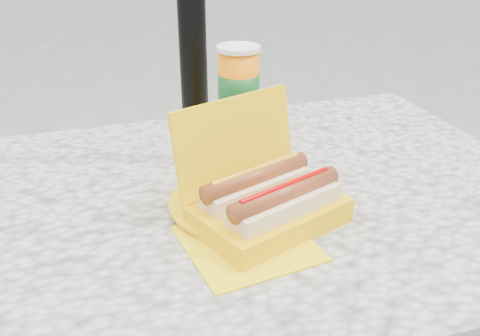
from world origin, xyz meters
name	(u,v)px	position (x,y,z in m)	size (l,w,h in m)	color
picnic_table	(221,249)	(0.00, 0.00, 0.64)	(1.20, 0.80, 0.75)	beige
hotdog_box	(267,200)	(0.05, -0.10, 0.79)	(0.27, 0.24, 0.18)	#FFC304
fries_plate	(238,204)	(0.02, -0.05, 0.76)	(0.24, 0.32, 0.05)	yellow
soda_cup	(239,86)	(0.14, 0.32, 0.84)	(0.10, 0.10, 0.18)	orange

